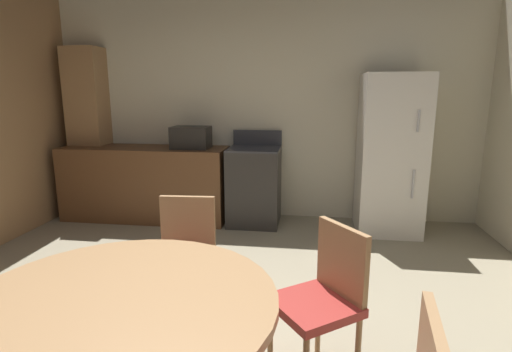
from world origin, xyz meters
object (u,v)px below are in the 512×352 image
at_px(refrigerator, 391,155).
at_px(chair_north, 185,253).
at_px(oven_range, 254,185).
at_px(chair_northeast, 324,294).
at_px(microwave, 191,137).
at_px(dining_table, 122,332).

height_order(refrigerator, chair_north, refrigerator).
xyz_separation_m(oven_range, chair_northeast, (0.75, -2.56, 0.03)).
bearing_deg(chair_northeast, microwave, -96.07).
distance_m(refrigerator, chair_northeast, 2.66).
bearing_deg(refrigerator, microwave, 178.75).
bearing_deg(microwave, dining_table, -78.22).
bearing_deg(refrigerator, chair_north, -129.29).
relative_size(refrigerator, chair_north, 2.02).
xyz_separation_m(refrigerator, chair_north, (-1.71, -2.09, -0.38)).
bearing_deg(chair_north, oven_range, 171.44).
xyz_separation_m(refrigerator, chair_northeast, (-0.79, -2.51, -0.38)).
height_order(oven_range, chair_northeast, oven_range).
relative_size(oven_range, refrigerator, 0.62).
bearing_deg(microwave, oven_range, 0.27).
distance_m(oven_range, refrigerator, 1.59).
distance_m(oven_range, dining_table, 3.19).
height_order(microwave, chair_northeast, microwave).
bearing_deg(oven_range, dining_table, -91.75).
bearing_deg(dining_table, oven_range, 88.25).
distance_m(dining_table, chair_north, 1.06).
bearing_deg(dining_table, chair_north, 93.99).
bearing_deg(dining_table, chair_northeast, 36.61).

